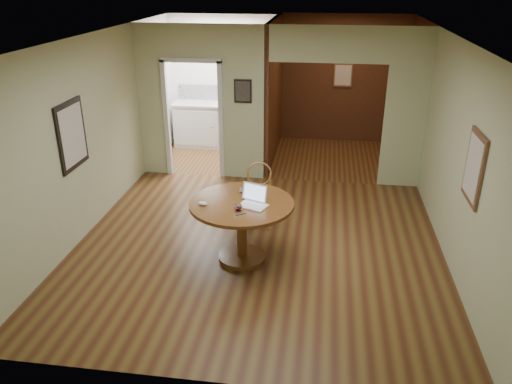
# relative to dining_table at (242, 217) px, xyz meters

# --- Properties ---
(floor) EXTENTS (5.00, 5.00, 0.00)m
(floor) POSITION_rel_dining_table_xyz_m (0.16, 0.32, -0.61)
(floor) COLOR #482514
(floor) RESTS_ON ground
(room_shell) EXTENTS (5.20, 7.50, 5.00)m
(room_shell) POSITION_rel_dining_table_xyz_m (-0.31, 3.42, 0.67)
(room_shell) COLOR white
(room_shell) RESTS_ON ground
(dining_table) EXTENTS (1.32, 1.32, 0.83)m
(dining_table) POSITION_rel_dining_table_xyz_m (0.00, 0.00, 0.00)
(dining_table) COLOR brown
(dining_table) RESTS_ON ground
(chair) EXTENTS (0.45, 0.45, 0.96)m
(chair) POSITION_rel_dining_table_xyz_m (0.08, 1.02, -0.08)
(chair) COLOR #AD703D
(chair) RESTS_ON ground
(open_laptop) EXTENTS (0.40, 0.40, 0.24)m
(open_laptop) POSITION_rel_dining_table_xyz_m (0.16, -0.04, 0.28)
(open_laptop) COLOR white
(open_laptop) RESTS_ON dining_table
(closed_laptop) EXTENTS (0.36, 0.25, 0.03)m
(closed_laptop) POSITION_rel_dining_table_xyz_m (0.09, 0.29, 0.23)
(closed_laptop) COLOR #B8B8BD
(closed_laptop) RESTS_ON dining_table
(mouse) EXTENTS (0.13, 0.09, 0.05)m
(mouse) POSITION_rel_dining_table_xyz_m (-0.46, -0.16, 0.24)
(mouse) COLOR white
(mouse) RESTS_ON dining_table
(wine_glass) EXTENTS (0.10, 0.10, 0.11)m
(wine_glass) POSITION_rel_dining_table_xyz_m (0.00, -0.25, 0.27)
(wine_glass) COLOR white
(wine_glass) RESTS_ON dining_table
(pen) EXTENTS (0.12, 0.09, 0.01)m
(pen) POSITION_rel_dining_table_xyz_m (0.05, -0.35, 0.22)
(pen) COLOR navy
(pen) RESTS_ON dining_table
(kitchen_cabinet) EXTENTS (2.06, 0.60, 0.94)m
(kitchen_cabinet) POSITION_rel_dining_table_xyz_m (-1.19, 4.52, -0.14)
(kitchen_cabinet) COLOR silver
(kitchen_cabinet) RESTS_ON ground
(grocery_bag) EXTENTS (0.39, 0.37, 0.31)m
(grocery_bag) POSITION_rel_dining_table_xyz_m (-0.75, 4.52, 0.48)
(grocery_bag) COLOR beige
(grocery_bag) RESTS_ON kitchen_cabinet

